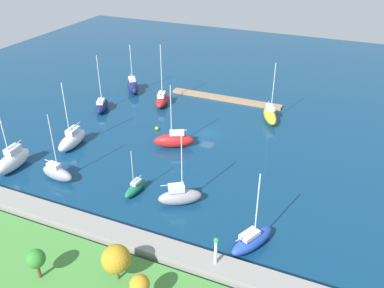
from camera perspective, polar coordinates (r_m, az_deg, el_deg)
water at (r=78.46m, az=2.17°, el=1.50°), size 160.00×160.00×0.00m
pier_dock at (r=93.26m, az=4.69°, el=6.32°), size 25.56×2.08×0.57m
breakwater at (r=54.47m, az=-10.66°, el=-12.47°), size 65.76×3.18×1.58m
shoreline_park at (r=49.92m, az=-16.40°, el=-18.71°), size 49.61×13.25×0.95m
harbor_beacon at (r=47.67m, az=3.33°, el=-14.41°), size 0.56×0.56×3.73m
park_tree_east at (r=44.07m, az=-7.31°, el=-18.90°), size 2.09×2.09×4.13m
park_tree_mideast at (r=49.58m, az=-20.95°, el=-14.77°), size 2.15×2.15×3.88m
park_tree_midwest at (r=46.94m, az=-10.56°, el=-15.49°), size 3.24×3.24×4.62m
sailboat_navy_off_beacon at (r=97.96m, az=-8.27°, el=8.00°), size 6.25×7.03×11.38m
sailboat_gray_mid_basin at (r=59.23m, az=-1.72°, el=-7.28°), size 6.54×5.38×11.30m
sailboat_red_west_end at (r=73.23m, az=-2.53°, el=0.55°), size 7.43×5.18×11.80m
sailboat_white_inner_mooring at (r=76.46m, az=-16.37°, el=0.62°), size 2.96×7.66×12.32m
sailboat_blue_outer_mooring at (r=53.06m, az=8.36°, el=-13.08°), size 5.14×7.49×10.84m
sailboat_green_by_breakwater at (r=62.31m, az=-7.93°, el=-6.09°), size 1.86×5.01×7.36m
sailboat_yellow_far_south at (r=83.75m, az=10.82°, el=3.95°), size 4.97×6.94×12.45m
sailboat_navy_far_north at (r=89.47m, az=-12.47°, el=5.26°), size 4.58×7.16×11.94m
sailboat_gray_east_end at (r=67.74m, az=-18.29°, el=-3.84°), size 6.06×2.40×11.41m
sailboat_red_lone_north at (r=90.30m, az=-4.20°, el=6.23°), size 4.39×7.74×13.28m
sailboat_white_near_pier at (r=72.99m, az=-23.74°, el=-2.10°), size 2.82×7.62×12.96m
mooring_buoy_yellow at (r=79.75m, az=-4.92°, el=2.19°), size 0.73×0.73×0.73m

